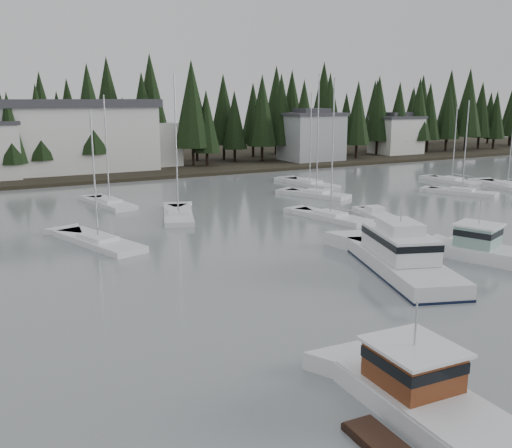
{
  "coord_description": "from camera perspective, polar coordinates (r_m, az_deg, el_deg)",
  "views": [
    {
      "loc": [
        -22.46,
        -8.82,
        11.68
      ],
      "look_at": [
        -2.83,
        27.42,
        2.5
      ],
      "focal_mm": 40.0,
      "sensor_mm": 36.0,
      "label": 1
    }
  ],
  "objects": [
    {
      "name": "house_east_b",
      "position": [
        120.07,
        13.86,
        8.72
      ],
      "size": [
        9.54,
        7.42,
        8.25
      ],
      "color": "silver",
      "rests_on": "ground"
    },
    {
      "name": "house_east_a",
      "position": [
        104.89,
        5.56,
        8.79
      ],
      "size": [
        10.6,
        8.48,
        9.25
      ],
      "color": "#999EA0",
      "rests_on": "ground"
    },
    {
      "name": "sailboat_11",
      "position": [
        48.12,
        -15.48,
        -1.9
      ],
      "size": [
        5.65,
        10.56,
        11.27
      ],
      "rotation": [
        0.0,
        0.0,
        1.87
      ],
      "color": "silver",
      "rests_on": "ground"
    },
    {
      "name": "sailboat_0",
      "position": [
        77.89,
        5.38,
        3.92
      ],
      "size": [
        3.32,
        10.05,
        12.88
      ],
      "rotation": [
        0.0,
        0.0,
        1.62
      ],
      "color": "silver",
      "rests_on": "ground"
    },
    {
      "name": "conifer_treeline",
      "position": [
        98.14,
        -15.08,
        5.29
      ],
      "size": [
        200.0,
        22.0,
        20.0
      ],
      "primitive_type": null,
      "color": "black",
      "rests_on": "ground"
    },
    {
      "name": "sailboat_4",
      "position": [
        74.8,
        19.89,
        2.88
      ],
      "size": [
        5.76,
        8.42,
        11.9
      ],
      "rotation": [
        0.0,
        0.0,
        2.03
      ],
      "color": "silver",
      "rests_on": "ground"
    },
    {
      "name": "sailboat_12",
      "position": [
        82.25,
        23.83,
        3.37
      ],
      "size": [
        5.49,
        10.34,
        13.69
      ],
      "rotation": [
        0.0,
        0.0,
        1.3
      ],
      "color": "silver",
      "rests_on": "ground"
    },
    {
      "name": "cabin_cruiser_center",
      "position": [
        40.19,
        14.31,
        -3.55
      ],
      "size": [
        7.75,
        13.0,
        5.34
      ],
      "rotation": [
        0.0,
        0.0,
        1.23
      ],
      "color": "silver",
      "rests_on": "ground"
    },
    {
      "name": "sailboat_5",
      "position": [
        64.97,
        -14.41,
        1.86
      ],
      "size": [
        4.04,
        9.2,
        12.5
      ],
      "rotation": [
        0.0,
        0.0,
        1.73
      ],
      "color": "silver",
      "rests_on": "ground"
    },
    {
      "name": "sailboat_1",
      "position": [
        56.34,
        7.47,
        0.57
      ],
      "size": [
        4.23,
        9.05,
        14.02
      ],
      "rotation": [
        0.0,
        0.0,
        1.77
      ],
      "color": "silver",
      "rests_on": "ground"
    },
    {
      "name": "far_shore_land",
      "position": [
        108.8,
        -16.46,
        5.88
      ],
      "size": [
        240.0,
        54.0,
        1.0
      ],
      "primitive_type": "cube",
      "color": "black",
      "rests_on": "ground"
    },
    {
      "name": "harbor_inn",
      "position": [
        93.41,
        -16.52,
        8.42
      ],
      "size": [
        29.5,
        11.5,
        10.9
      ],
      "color": "silver",
      "rests_on": "ground"
    },
    {
      "name": "sailboat_7",
      "position": [
        69.2,
        6.06,
        2.85
      ],
      "size": [
        5.7,
        8.56,
        14.87
      ],
      "rotation": [
        0.0,
        0.0,
        1.99
      ],
      "color": "silver",
      "rests_on": "ground"
    },
    {
      "name": "sailboat_10",
      "position": [
        57.23,
        -7.78,
        0.74
      ],
      "size": [
        5.75,
        9.93,
        14.39
      ],
      "rotation": [
        0.0,
        0.0,
        1.24
      ],
      "color": "silver",
      "rests_on": "ground"
    },
    {
      "name": "runabout_1",
      "position": [
        58.39,
        11.77,
        0.88
      ],
      "size": [
        3.45,
        5.82,
        1.42
      ],
      "rotation": [
        0.0,
        0.0,
        1.33
      ],
      "color": "silver",
      "rests_on": "ground"
    },
    {
      "name": "lobster_boat_teal",
      "position": [
        44.91,
        22.82,
        -2.74
      ],
      "size": [
        6.18,
        9.57,
        5.03
      ],
      "rotation": [
        0.0,
        0.0,
        1.94
      ],
      "color": "silver",
      "rests_on": "ground"
    },
    {
      "name": "lobster_boat_brown",
      "position": [
        22.7,
        17.59,
        -17.43
      ],
      "size": [
        5.36,
        9.97,
        4.85
      ],
      "rotation": [
        0.0,
        0.0,
        1.52
      ],
      "color": "silver",
      "rests_on": "ground"
    },
    {
      "name": "sailboat_2",
      "position": [
        84.75,
        18.99,
        3.99
      ],
      "size": [
        2.76,
        8.1,
        11.07
      ],
      "rotation": [
        0.0,
        0.0,
        1.6
      ],
      "color": "silver",
      "rests_on": "ground"
    }
  ]
}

